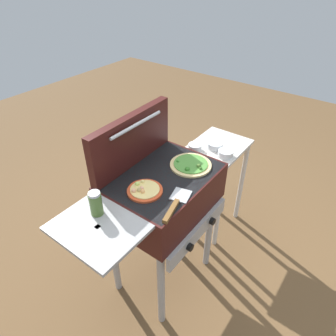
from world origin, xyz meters
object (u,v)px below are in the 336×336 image
pizza_cheese (144,190)px  topping_bowl_middle (226,154)px  grill (162,196)px  prep_table (216,170)px  topping_bowl_far (214,145)px  spatula (175,204)px  sauce_jar (96,203)px  topping_bowl_near (195,147)px  pizza_veggie (191,165)px

pizza_cheese → topping_bowl_middle: pizza_cheese is taller
grill → prep_table: (0.67, 0.00, -0.21)m
prep_table → topping_bowl_far: bearing=175.2°
spatula → topping_bowl_far: (0.76, 0.20, -0.11)m
topping_bowl_middle → sauce_jar: bearing=169.9°
sauce_jar → topping_bowl_middle: (0.98, -0.17, -0.17)m
prep_table → topping_bowl_near: topping_bowl_near is taller
spatula → topping_bowl_near: spatula is taller
pizza_cheese → prep_table: (0.83, 0.01, -0.36)m
topping_bowl_far → topping_bowl_middle: (-0.05, -0.11, 0.00)m
prep_table → topping_bowl_middle: size_ratio=7.41×
grill → topping_bowl_middle: (0.57, -0.10, 0.04)m
pizza_cheese → spatula: pizza_cheese is taller
grill → pizza_cheese: bearing=-178.0°
grill → sauce_jar: (-0.41, 0.07, 0.21)m
prep_table → grill: bearing=-179.6°
spatula → topping_bowl_far: size_ratio=2.42×
grill → sauce_jar: bearing=170.4°
topping_bowl_near → pizza_veggie: bearing=-152.0°
grill → pizza_veggie: bearing=-21.7°
prep_table → topping_bowl_far: size_ratio=7.05×
pizza_veggie → topping_bowl_middle: (0.39, -0.03, -0.11)m
topping_bowl_middle → pizza_veggie: bearing=175.2°
pizza_cheese → prep_table: 0.90m
prep_table → topping_bowl_near: (-0.16, 0.10, 0.24)m
topping_bowl_middle → prep_table: bearing=46.3°
pizza_veggie → topping_bowl_middle: bearing=-4.8°
sauce_jar → prep_table: size_ratio=0.16×
spatula → topping_bowl_middle: 0.73m
grill → topping_bowl_near: grill is taller
pizza_veggie → prep_table: bearing=8.8°
pizza_cheese → spatula: bearing=-86.6°
spatula → pizza_veggie: bearing=20.8°
topping_bowl_near → topping_bowl_middle: (0.05, -0.21, 0.00)m
topping_bowl_near → topping_bowl_far: bearing=-43.0°
pizza_cheese → sauce_jar: bearing=163.7°
sauce_jar → topping_bowl_near: sauce_jar is taller
sauce_jar → spatula: size_ratio=0.47×
spatula → topping_bowl_middle: spatula is taller
pizza_cheese → topping_bowl_near: bearing=9.5°
spatula → topping_bowl_middle: bearing=7.2°
sauce_jar → topping_bowl_near: 0.94m
topping_bowl_far → topping_bowl_middle: size_ratio=1.05×
topping_bowl_middle → pizza_cheese: bearing=172.2°
pizza_cheese → topping_bowl_middle: size_ratio=1.77×
prep_table → topping_bowl_near: size_ratio=8.13×
prep_table → topping_bowl_far: (-0.06, 0.00, 0.24)m
pizza_veggie → topping_bowl_far: size_ratio=2.18×
pizza_veggie → pizza_cheese: pizza_veggie is taller
spatula → prep_table: size_ratio=0.34×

